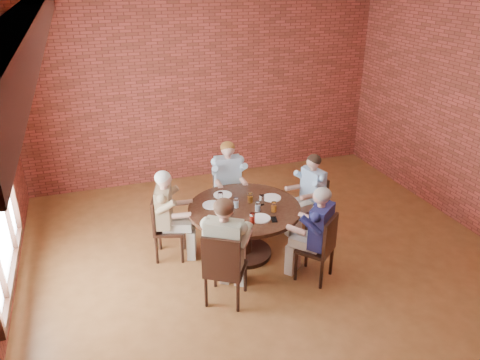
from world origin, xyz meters
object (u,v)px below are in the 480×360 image
object	(u,v)px
dining_table	(244,221)
diner_e	(316,234)
chair_a	(313,202)
smartphone	(274,219)
diner_b	(229,183)
chair_c	(163,225)
diner_a	(310,195)
diner_d	(226,250)
chair_b	(227,190)
chair_e	(321,246)
diner_c	(169,215)
chair_d	(224,267)

from	to	relation	value
dining_table	diner_e	xyz separation A→B (m)	(0.67, -0.79, 0.12)
chair_a	smartphone	distance (m)	1.21
chair_a	smartphone	bearing A→B (deg)	-65.44
diner_b	diner_e	bearing A→B (deg)	-66.61
chair_a	chair_c	bearing A→B (deg)	-104.21
diner_a	diner_b	size ratio (longest dim) A/B	0.95
chair_c	diner_d	distance (m)	1.28
diner_b	smartphone	size ratio (longest dim) A/B	9.23
diner_e	chair_b	bearing A→B (deg)	-113.19
chair_e	diner_c	bearing A→B (deg)	-74.41
chair_b	chair_e	size ratio (longest dim) A/B	1.01
chair_a	chair_e	distance (m)	1.21
dining_table	chair_a	xyz separation A→B (m)	(1.18, 0.27, -0.04)
chair_c	chair_e	size ratio (longest dim) A/B	1.00
chair_d	diner_d	distance (m)	0.19
chair_d	chair_e	world-z (taller)	chair_d
diner_a	diner_d	xyz separation A→B (m)	(-1.64, -1.09, 0.06)
diner_d	smartphone	size ratio (longest dim) A/B	9.67
diner_b	chair_c	world-z (taller)	diner_b
chair_a	diner_e	world-z (taller)	diner_e
diner_a	diner_c	bearing A→B (deg)	-104.13
chair_b	diner_b	world-z (taller)	diner_b
diner_e	chair_a	bearing A→B (deg)	-156.09
chair_e	smartphone	size ratio (longest dim) A/B	6.42
chair_b	chair_e	bearing A→B (deg)	-66.69
chair_a	chair_e	xyz separation A→B (m)	(-0.46, -1.12, 0.01)
diner_b	chair_d	world-z (taller)	diner_b
dining_table	diner_b	bearing A→B (deg)	84.92
dining_table	chair_a	distance (m)	1.21
diner_b	dining_table	bearing A→B (deg)	-90.00
diner_b	chair_c	size ratio (longest dim) A/B	1.44
chair_e	diner_d	bearing A→B (deg)	-41.07
chair_b	diner_c	bearing A→B (deg)	-139.25
chair_b	diner_b	size ratio (longest dim) A/B	0.71
diner_d	diner_e	world-z (taller)	diner_d
chair_e	chair_d	bearing A→B (deg)	-37.63
dining_table	chair_d	xyz separation A→B (m)	(-0.58, -0.91, -0.01)
diner_c	diner_d	size ratio (longest dim) A/B	0.93
chair_c	smartphone	bearing A→B (deg)	-103.83
diner_e	smartphone	world-z (taller)	diner_e
dining_table	chair_c	bearing A→B (deg)	163.19
chair_b	chair_c	size ratio (longest dim) A/B	1.02
diner_b	diner_a	bearing A→B (deg)	-30.32
chair_d	diner_e	size ratio (longest dim) A/B	0.74
chair_d	smartphone	distance (m)	0.97
chair_e	diner_e	xyz separation A→B (m)	(-0.05, 0.06, 0.15)
diner_c	chair_c	bearing A→B (deg)	90.00
chair_c	chair_e	distance (m)	2.13
diner_b	chair_c	distance (m)	1.33
chair_a	diner_b	bearing A→B (deg)	-136.02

